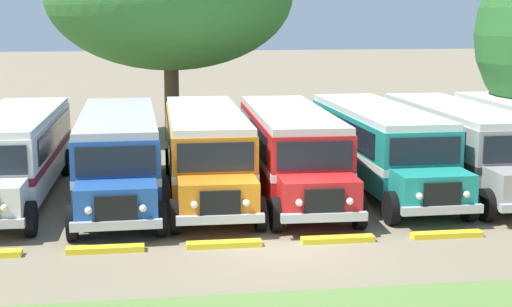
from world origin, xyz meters
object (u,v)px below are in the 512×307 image
object	(u,v)px
parked_bus_slot_4	(291,146)
parked_bus_slot_5	(379,143)
parked_bus_slot_6	(459,141)
parked_bus_slot_3	(206,147)
parked_bus_slot_2	(118,151)
parked_bus_slot_1	(16,150)

from	to	relation	value
parked_bus_slot_4	parked_bus_slot_5	size ratio (longest dim) A/B	1.00
parked_bus_slot_4	parked_bus_slot_6	world-z (taller)	same
parked_bus_slot_6	parked_bus_slot_3	bearing A→B (deg)	-90.37
parked_bus_slot_2	parked_bus_slot_5	bearing A→B (deg)	90.75
parked_bus_slot_3	parked_bus_slot_5	size ratio (longest dim) A/B	1.00
parked_bus_slot_2	parked_bus_slot_6	bearing A→B (deg)	89.97
parked_bus_slot_4	parked_bus_slot_6	size ratio (longest dim) A/B	1.00
parked_bus_slot_6	parked_bus_slot_4	bearing A→B (deg)	-88.44
parked_bus_slot_1	parked_bus_slot_3	bearing A→B (deg)	87.51
parked_bus_slot_1	parked_bus_slot_5	size ratio (longest dim) A/B	1.00
parked_bus_slot_5	parked_bus_slot_6	bearing A→B (deg)	87.74
parked_bus_slot_1	parked_bus_slot_5	bearing A→B (deg)	89.62
parked_bus_slot_3	parked_bus_slot_2	bearing A→B (deg)	-85.47
parked_bus_slot_1	parked_bus_slot_6	xyz separation A→B (m)	(15.42, -0.36, 0.00)
parked_bus_slot_3	parked_bus_slot_4	world-z (taller)	same
parked_bus_slot_1	parked_bus_slot_5	xyz separation A→B (m)	(12.49, -0.29, 0.00)
parked_bus_slot_1	parked_bus_slot_4	bearing A→B (deg)	87.35
parked_bus_slot_1	parked_bus_slot_5	distance (m)	12.49
parked_bus_slot_4	parked_bus_slot_5	xyz separation A→B (m)	(3.24, 0.29, 0.00)
parked_bus_slot_3	parked_bus_slot_5	bearing A→B (deg)	91.52
parked_bus_slot_1	parked_bus_slot_2	bearing A→B (deg)	81.29
parked_bus_slot_1	parked_bus_slot_2	distance (m)	3.46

